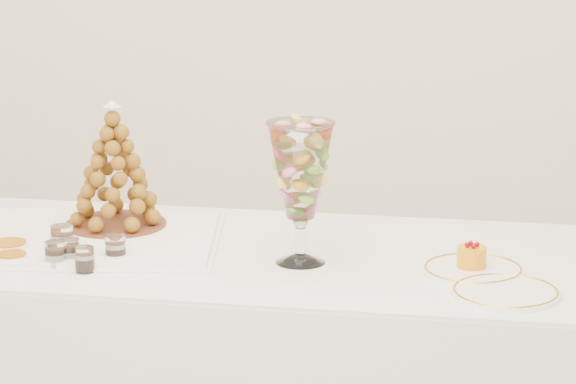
# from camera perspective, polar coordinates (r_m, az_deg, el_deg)

# --- Properties ---
(lace_tray) EXTENTS (0.69, 0.55, 0.02)m
(lace_tray) POSITION_cam_1_polar(r_m,az_deg,el_deg) (3.57, -8.26, -1.94)
(lace_tray) COLOR white
(lace_tray) RESTS_ON buffet_table
(macaron_vase) EXTENTS (0.16, 0.16, 0.35)m
(macaron_vase) POSITION_cam_1_polar(r_m,az_deg,el_deg) (3.31, 0.53, 0.84)
(macaron_vase) COLOR white
(macaron_vase) RESTS_ON buffet_table
(cake_plate) EXTENTS (0.24, 0.24, 0.01)m
(cake_plate) POSITION_cam_1_polar(r_m,az_deg,el_deg) (3.33, 7.75, -3.25)
(cake_plate) COLOR white
(cake_plate) RESTS_ON buffet_table
(spare_plate) EXTENTS (0.25, 0.25, 0.01)m
(spare_plate) POSITION_cam_1_polar(r_m,az_deg,el_deg) (3.18, 9.09, -4.18)
(spare_plate) COLOR white
(spare_plate) RESTS_ON buffet_table
(verrine_a) EXTENTS (0.06, 0.06, 0.08)m
(verrine_a) POSITION_cam_1_polar(r_m,az_deg,el_deg) (3.47, -9.43, -2.02)
(verrine_a) COLOR white
(verrine_a) RESTS_ON buffet_table
(verrine_b) EXTENTS (0.05, 0.05, 0.07)m
(verrine_b) POSITION_cam_1_polar(r_m,az_deg,el_deg) (3.39, -9.11, -2.49)
(verrine_b) COLOR white
(verrine_b) RESTS_ON buffet_table
(verrine_c) EXTENTS (0.06, 0.06, 0.07)m
(verrine_c) POSITION_cam_1_polar(r_m,az_deg,el_deg) (3.39, -7.23, -2.38)
(verrine_c) COLOR white
(verrine_c) RESTS_ON buffet_table
(verrine_d) EXTENTS (0.06, 0.06, 0.07)m
(verrine_d) POSITION_cam_1_polar(r_m,az_deg,el_deg) (3.37, -9.71, -2.61)
(verrine_d) COLOR white
(verrine_d) RESTS_ON buffet_table
(verrine_e) EXTENTS (0.05, 0.05, 0.06)m
(verrine_e) POSITION_cam_1_polar(r_m,az_deg,el_deg) (3.33, -8.51, -2.81)
(verrine_e) COLOR white
(verrine_e) RESTS_ON buffet_table
(ramekin_back) EXTENTS (0.10, 0.10, 0.03)m
(ramekin_back) POSITION_cam_1_polar(r_m,az_deg,el_deg) (3.50, -11.60, -2.36)
(ramekin_back) COLOR white
(ramekin_back) RESTS_ON buffet_table
(ramekin_front) EXTENTS (0.08, 0.08, 0.03)m
(ramekin_front) POSITION_cam_1_polar(r_m,az_deg,el_deg) (3.42, -11.49, -2.79)
(ramekin_front) COLOR white
(ramekin_front) RESTS_ON buffet_table
(croquembouche) EXTENTS (0.28, 0.28, 0.33)m
(croquembouche) POSITION_cam_1_polar(r_m,az_deg,el_deg) (3.60, -7.29, 1.11)
(croquembouche) COLOR brown
(croquembouche) RESTS_ON lace_tray
(mousse_cake) EXTENTS (0.07, 0.07, 0.06)m
(mousse_cake) POSITION_cam_1_polar(r_m,az_deg,el_deg) (3.33, 7.69, -2.69)
(mousse_cake) COLOR orange
(mousse_cake) RESTS_ON cake_plate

